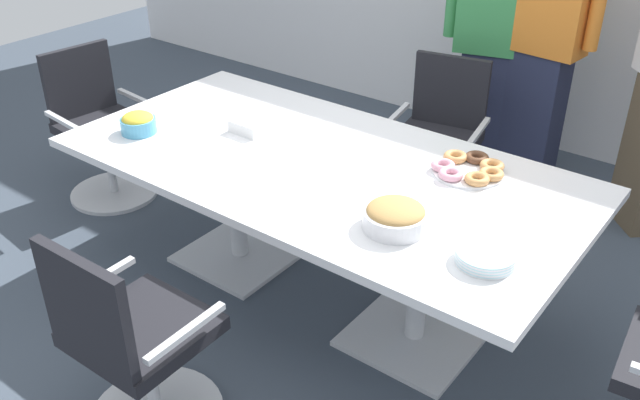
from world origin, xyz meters
The scene contains 12 objects.
ground_plane centered at (0.00, 0.00, -0.01)m, with size 10.00×10.00×0.01m, color #3D4754.
conference_table centered at (0.00, 0.00, 0.63)m, with size 2.40×1.20×0.75m.
office_chair_0 centered at (-0.03, -1.10, 0.41)m, with size 0.55×0.55×0.91m.
office_chair_2 centered at (0.02, 1.10, 0.41)m, with size 0.63×0.63×0.91m.
office_chair_3 centered at (-1.70, 0.03, 0.41)m, with size 0.59×0.59×0.91m.
person_standing_0 centered at (0.04, 1.68, 0.92)m, with size 0.61×0.33×1.75m.
person_standing_1 centered at (0.35, 1.70, 0.98)m, with size 0.62×0.27×1.87m.
snack_bowl_cookies centered at (0.56, -0.26, 0.80)m, with size 0.26×0.26×0.11m.
snack_bowl_chips_yellow centered at (-0.90, -0.29, 0.80)m, with size 0.17×0.17×0.11m.
donut_platter centered at (0.58, 0.31, 0.77)m, with size 0.32×0.32×0.04m.
plate_stack centered at (0.94, -0.27, 0.77)m, with size 0.22×0.22×0.05m.
napkin_pile centered at (-0.47, 0.07, 0.78)m, with size 0.17×0.17×0.06m, color white.
Camera 1 is at (1.70, -2.24, 2.20)m, focal length 39.11 mm.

